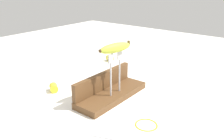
{
  "coord_description": "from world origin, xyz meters",
  "views": [
    {
      "loc": [
        -0.73,
        -0.58,
        0.48
      ],
      "look_at": [
        0.0,
        0.0,
        0.13
      ],
      "focal_mm": 38.72,
      "sensor_mm": 36.0,
      "label": 1
    }
  ],
  "objects_px": {
    "banana_raised_center": "(115,48)",
    "wire_coil": "(146,124)",
    "fork_stand_center": "(115,69)",
    "banana_chunk_near": "(54,88)",
    "banana_chunk_far": "(110,58)"
  },
  "relations": [
    {
      "from": "fork_stand_center",
      "to": "banana_chunk_near",
      "type": "relative_size",
      "value": 3.03
    },
    {
      "from": "fork_stand_center",
      "to": "banana_raised_center",
      "type": "height_order",
      "value": "banana_raised_center"
    },
    {
      "from": "fork_stand_center",
      "to": "wire_coil",
      "type": "relative_size",
      "value": 2.23
    },
    {
      "from": "banana_chunk_far",
      "to": "banana_chunk_near",
      "type": "bearing_deg",
      "value": -171.58
    },
    {
      "from": "fork_stand_center",
      "to": "wire_coil",
      "type": "xyz_separation_m",
      "value": [
        -0.09,
        -0.21,
        -0.13
      ]
    },
    {
      "from": "banana_raised_center",
      "to": "banana_chunk_near",
      "type": "distance_m",
      "value": 0.36
    },
    {
      "from": "wire_coil",
      "to": "banana_chunk_near",
      "type": "bearing_deg",
      "value": 92.96
    },
    {
      "from": "fork_stand_center",
      "to": "banana_raised_center",
      "type": "relative_size",
      "value": 1.12
    },
    {
      "from": "banana_chunk_near",
      "to": "banana_chunk_far",
      "type": "relative_size",
      "value": 1.08
    },
    {
      "from": "wire_coil",
      "to": "fork_stand_center",
      "type": "bearing_deg",
      "value": 66.56
    },
    {
      "from": "banana_raised_center",
      "to": "wire_coil",
      "type": "xyz_separation_m",
      "value": [
        -0.09,
        -0.21,
        -0.22
      ]
    },
    {
      "from": "fork_stand_center",
      "to": "banana_chunk_far",
      "type": "xyz_separation_m",
      "value": [
        0.38,
        0.34,
        -0.12
      ]
    },
    {
      "from": "banana_chunk_near",
      "to": "banana_raised_center",
      "type": "bearing_deg",
      "value": -66.58
    },
    {
      "from": "wire_coil",
      "to": "banana_chunk_far",
      "type": "bearing_deg",
      "value": 49.11
    },
    {
      "from": "banana_chunk_far",
      "to": "wire_coil",
      "type": "height_order",
      "value": "banana_chunk_far"
    }
  ]
}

